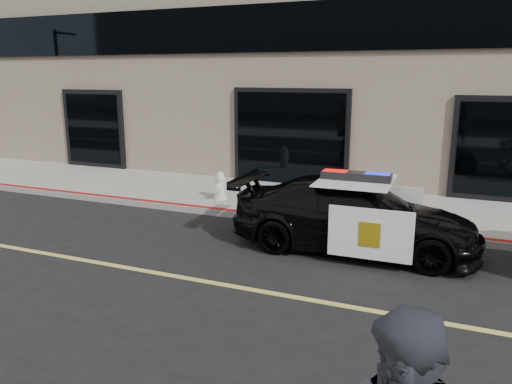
% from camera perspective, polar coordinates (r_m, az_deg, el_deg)
% --- Properties ---
extents(ground, '(120.00, 120.00, 0.00)m').
position_cam_1_polar(ground, '(8.16, -5.45, -10.23)').
color(ground, black).
rests_on(ground, ground).
extents(sidewalk_n, '(60.00, 3.50, 0.15)m').
position_cam_1_polar(sidewalk_n, '(12.76, 5.63, -1.16)').
color(sidewalk_n, gray).
rests_on(sidewalk_n, ground).
extents(police_car, '(2.18, 4.64, 1.50)m').
position_cam_1_polar(police_car, '(9.54, 11.18, -2.62)').
color(police_car, black).
rests_on(police_car, ground).
extents(fire_hydrant, '(0.33, 0.45, 0.72)m').
position_cam_1_polar(fire_hydrant, '(12.63, -4.10, 0.64)').
color(fire_hydrant, white).
rests_on(fire_hydrant, sidewalk_n).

